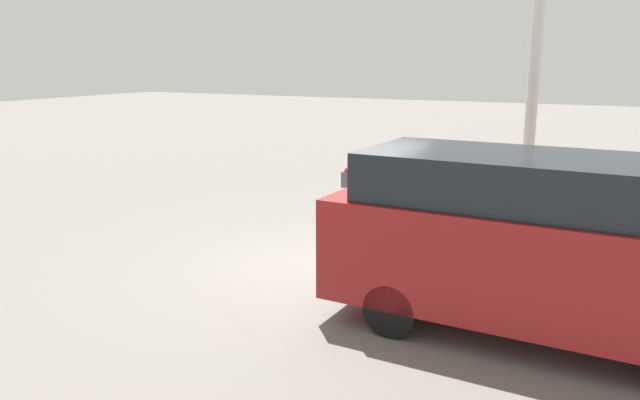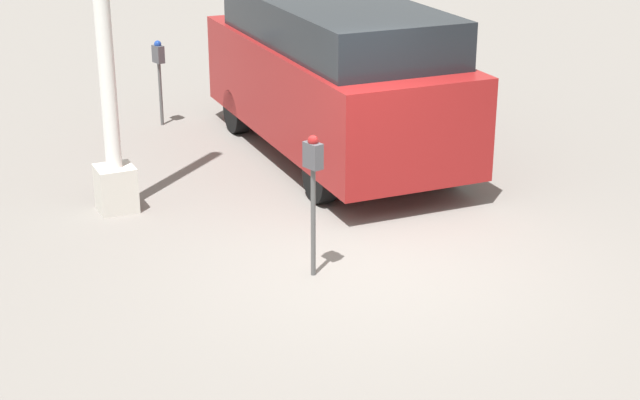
{
  "view_description": "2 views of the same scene",
  "coord_description": "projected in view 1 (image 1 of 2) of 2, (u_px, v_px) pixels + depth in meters",
  "views": [
    {
      "loc": [
        4.17,
        -8.63,
        3.25
      ],
      "look_at": [
        -0.42,
        0.37,
        0.95
      ],
      "focal_mm": 35.0,
      "sensor_mm": 36.0,
      "label": 1
    },
    {
      "loc": [
        -8.31,
        4.44,
        4.31
      ],
      "look_at": [
        0.02,
        0.52,
        0.78
      ],
      "focal_mm": 55.0,
      "sensor_mm": 36.0,
      "label": 2
    }
  ],
  "objects": [
    {
      "name": "lamp_post",
      "position": [
        530.0,
        123.0,
        10.14
      ],
      "size": [
        0.44,
        0.44,
        6.04
      ],
      "color": "beige",
      "rests_on": "ground"
    },
    {
      "name": "parking_meter_near",
      "position": [
        347.0,
        191.0,
        10.37
      ],
      "size": [
        0.22,
        0.15,
        1.5
      ],
      "rotation": [
        0.0,
        0.0,
        0.24
      ],
      "color": "#4C4C4C",
      "rests_on": "ground"
    },
    {
      "name": "ground_plane",
      "position": [
        333.0,
        265.0,
        10.06
      ],
      "size": [
        80.0,
        80.0,
        0.0
      ],
      "primitive_type": "plane",
      "color": "slate"
    },
    {
      "name": "parked_van",
      "position": [
        545.0,
        242.0,
        7.24
      ],
      "size": [
        5.16,
        2.11,
        2.17
      ],
      "rotation": [
        0.0,
        0.0,
        -0.03
      ],
      "color": "maroon",
      "rests_on": "ground"
    }
  ]
}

